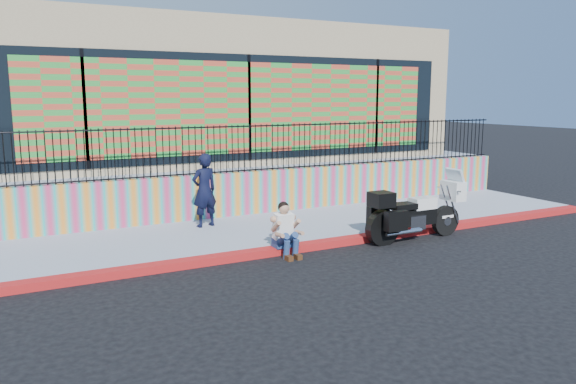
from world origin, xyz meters
TOP-DOWN VIEW (x-y plane):
  - ground at (0.00, 0.00)m, footprint 90.00×90.00m
  - red_curb at (0.00, 0.00)m, footprint 16.00×0.30m
  - sidewalk at (0.00, 1.65)m, footprint 16.00×3.00m
  - mural_wall at (0.00, 3.25)m, footprint 16.00×0.20m
  - metal_fence at (0.00, 3.25)m, footprint 15.80×0.04m
  - elevated_platform at (0.00, 8.35)m, footprint 16.00×10.00m
  - storefront_building at (0.00, 8.13)m, footprint 14.00×8.06m
  - police_motorcycle at (1.94, -0.40)m, footprint 2.47×0.82m
  - police_officer at (-1.91, 2.41)m, footprint 0.70×0.53m
  - seated_man at (-1.14, -0.23)m, footprint 0.54×0.71m

SIDE VIEW (x-z plane):
  - ground at x=0.00m, z-range 0.00..0.00m
  - red_curb at x=0.00m, z-range 0.00..0.15m
  - sidewalk at x=0.00m, z-range 0.00..0.15m
  - seated_man at x=-1.14m, z-range -0.08..0.98m
  - elevated_platform at x=0.00m, z-range 0.00..1.25m
  - police_motorcycle at x=1.94m, z-range -0.12..1.41m
  - mural_wall at x=0.00m, z-range 0.15..1.25m
  - police_officer at x=-1.91m, z-range 0.15..1.86m
  - metal_fence at x=0.00m, z-range 1.25..2.45m
  - storefront_building at x=0.00m, z-range 1.25..5.25m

